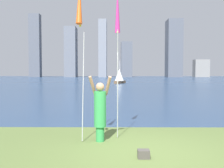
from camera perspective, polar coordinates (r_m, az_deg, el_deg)
ground at (r=56.86m, az=1.22°, el=0.70°), size 120.00×138.00×0.12m
person at (r=6.93m, az=-2.76°, el=-5.84°), size 0.67×0.50×1.83m
kite_flag_left at (r=6.67m, az=-7.47°, el=17.30°), size 0.16×1.15×4.32m
kite_flag_right at (r=7.63m, az=1.28°, el=16.02°), size 0.16×0.76×4.48m
bag at (r=5.81m, az=7.29°, el=-15.71°), size 0.27×0.21×0.19m
sailboat_4 at (r=43.28m, az=1.73°, el=1.79°), size 2.24×3.22×4.01m
skyline_tower_0 at (r=110.63m, az=-17.31°, el=8.43°), size 4.53×3.42×26.42m
skyline_tower_1 at (r=103.56m, az=-9.45°, el=7.23°), size 4.59×6.53×20.34m
skyline_tower_2 at (r=102.21m, az=-2.15°, el=8.09°), size 3.21×7.37×23.05m
skyline_tower_3 at (r=100.99m, az=3.35°, el=5.62°), size 4.44×5.78×14.15m
skyline_tower_4 at (r=104.40m, az=14.06°, el=7.91°), size 5.84×6.98×23.10m
skyline_tower_5 at (r=109.63m, az=19.85°, el=3.42°), size 5.95×3.90×7.22m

